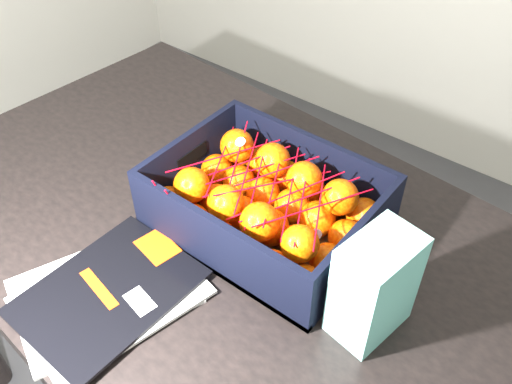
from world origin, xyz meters
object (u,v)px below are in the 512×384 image
Objects in this scene: produce_crate at (266,211)px; magazine_stack at (108,293)px; retail_carton at (374,286)px; table at (207,246)px.

magazine_stack is at bearing -110.49° from produce_crate.
retail_carton reaches higher than produce_crate.
magazine_stack is 1.85× the size of retail_carton.
table is 0.19m from produce_crate.
produce_crate reaches higher than magazine_stack.
retail_carton is at bearing 31.31° from magazine_stack.
retail_carton is at bearing -15.19° from produce_crate.
retail_carton reaches higher than table.
retail_carton is (0.37, -0.03, 0.19)m from table.
magazine_stack is at bearing -87.40° from table.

